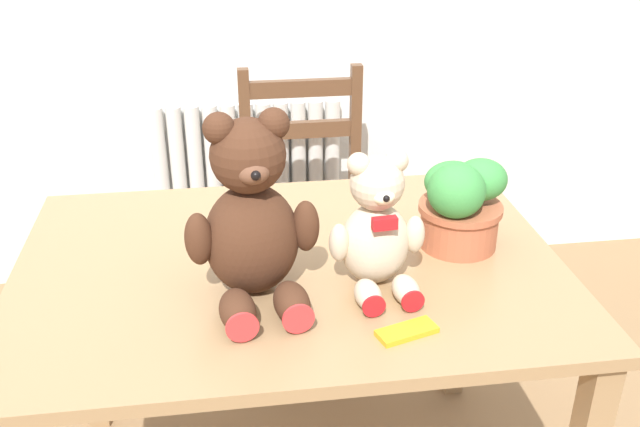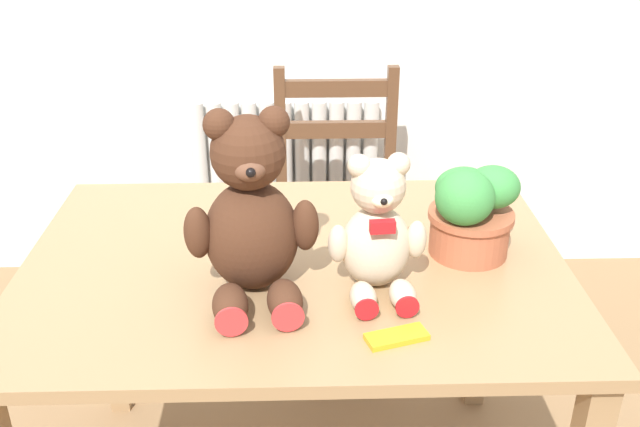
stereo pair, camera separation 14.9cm
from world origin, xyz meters
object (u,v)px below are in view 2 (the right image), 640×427
Objects in this scene: wooden_chair_behind at (337,212)px; teddy_bear_right at (377,233)px; teddy_bear_left at (251,217)px; potted_plant at (471,210)px; chocolate_bar at (397,337)px.

wooden_chair_behind is 3.15× the size of teddy_bear_right.
teddy_bear_left reaches higher than potted_plant.
wooden_chair_behind is at bearing 92.50° from chocolate_bar.
teddy_bear_right is (0.03, -1.01, 0.45)m from wooden_chair_behind.
teddy_bear_right is 1.34× the size of potted_plant.
teddy_bear_left is 3.33× the size of chocolate_bar.
potted_plant is (0.50, 0.14, -0.06)m from teddy_bear_left.
potted_plant is at bearing 106.76° from wooden_chair_behind.
potted_plant is at bearing 57.87° from chocolate_bar.
teddy_bear_right is at bearing -149.51° from potted_plant.
teddy_bear_right reaches higher than chocolate_bar.
teddy_bear_left is at bearing 145.94° from chocolate_bar.
teddy_bear_left is at bearing -164.30° from potted_plant.
chocolate_bar is (-0.21, -0.33, -0.11)m from potted_plant.
teddy_bear_right reaches higher than wooden_chair_behind.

